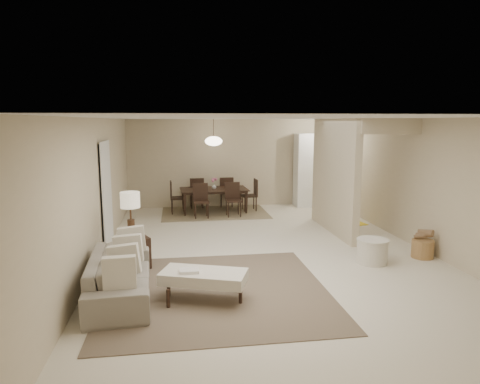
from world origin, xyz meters
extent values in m
plane|color=beige|center=(0.00, 0.00, 0.00)|extent=(9.00, 9.00, 0.00)
plane|color=white|center=(0.00, 0.00, 2.50)|extent=(9.00, 9.00, 0.00)
plane|color=#C5B595|center=(0.00, 4.50, 1.25)|extent=(6.00, 0.00, 6.00)
plane|color=#C5B595|center=(-3.00, 0.00, 1.25)|extent=(0.00, 9.00, 9.00)
plane|color=#C5B595|center=(3.00, 0.00, 1.25)|extent=(0.00, 9.00, 9.00)
cube|color=#C5B595|center=(1.80, 1.25, 1.25)|extent=(0.15, 2.50, 2.50)
cube|color=black|center=(-2.97, 0.60, 1.02)|extent=(0.04, 0.90, 2.04)
cube|color=white|center=(2.35, 4.15, 1.05)|extent=(1.20, 0.55, 2.10)
cylinder|color=white|center=(2.30, 3.20, 2.46)|extent=(0.44, 0.44, 0.05)
cube|color=brown|center=(-1.10, -1.78, 0.01)|extent=(3.20, 3.20, 0.01)
imported|color=gray|center=(-2.45, -1.78, 0.30)|extent=(2.10, 0.93, 0.60)
cube|color=beige|center=(-1.30, -2.08, 0.34)|extent=(1.27, 0.89, 0.15)
cylinder|color=black|center=(-1.78, -2.28, 0.13)|extent=(0.05, 0.05, 0.26)
cylinder|color=black|center=(-0.82, -2.28, 0.13)|extent=(0.05, 0.05, 0.26)
cylinder|color=black|center=(-1.78, -1.89, 0.13)|extent=(0.05, 0.05, 0.26)
cylinder|color=black|center=(-0.82, -1.89, 0.13)|extent=(0.05, 0.05, 0.26)
cube|color=black|center=(-2.40, -0.59, 0.27)|extent=(0.65, 0.65, 0.54)
cylinder|color=#49301F|center=(-2.40, -0.59, 0.69)|extent=(0.12, 0.12, 0.30)
cylinder|color=#49301F|center=(-2.40, -0.59, 0.97)|extent=(0.03, 0.03, 0.26)
cylinder|color=beige|center=(-2.40, -0.59, 1.17)|extent=(0.32, 0.32, 0.26)
cylinder|color=beige|center=(1.70, -0.94, 0.21)|extent=(0.54, 0.54, 0.42)
cylinder|color=olive|center=(2.74, -0.79, 0.16)|extent=(0.48, 0.48, 0.33)
cube|color=#7E6C4E|center=(-0.64, 3.70, 0.01)|extent=(2.80, 2.10, 0.01)
imported|color=black|center=(-0.64, 3.70, 0.32)|extent=(1.84, 1.08, 0.63)
imported|color=white|center=(-0.64, 3.70, 0.70)|extent=(0.16, 0.16, 0.13)
cube|color=yellow|center=(2.42, 1.84, 0.01)|extent=(0.90, 0.64, 0.01)
cylinder|color=#49301F|center=(-0.64, 3.70, 2.25)|extent=(0.02, 0.02, 0.50)
ellipsoid|color=#FFEAC6|center=(-0.64, 3.70, 1.92)|extent=(0.46, 0.46, 0.25)
camera|label=1|loc=(-1.63, -7.68, 2.44)|focal=32.00mm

